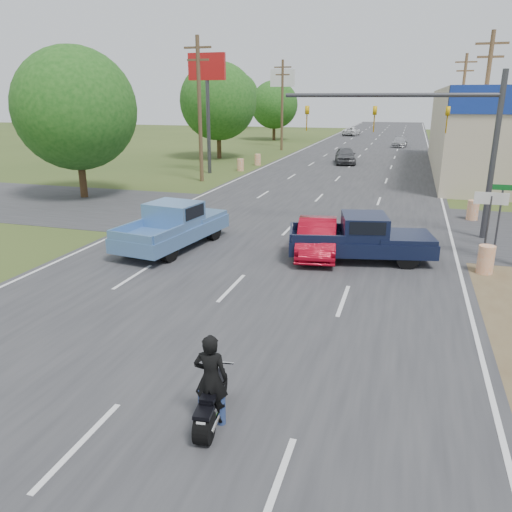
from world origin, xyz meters
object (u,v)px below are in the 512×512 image
(red_convertible, at_px, (317,238))
(blue_pickup, at_px, (175,225))
(distant_car_silver, at_px, (400,142))
(distant_car_white, at_px, (351,131))
(motorcycle, at_px, (211,405))
(navy_pickup, at_px, (364,238))
(rider, at_px, (211,383))
(distant_car_grey, at_px, (345,156))

(red_convertible, relative_size, blue_pickup, 0.72)
(red_convertible, xyz_separation_m, distant_car_silver, (1.76, 47.95, -0.08))
(red_convertible, xyz_separation_m, distant_car_white, (-6.41, 66.20, -0.02))
(motorcycle, height_order, blue_pickup, blue_pickup)
(motorcycle, xyz_separation_m, distant_car_white, (-6.47, 77.39, 0.24))
(red_convertible, distance_m, motorcycle, 11.19)
(navy_pickup, distance_m, distant_car_silver, 48.15)
(rider, bearing_deg, distant_car_grey, -93.28)
(navy_pickup, relative_size, distant_car_white, 1.17)
(red_convertible, distance_m, blue_pickup, 5.81)
(blue_pickup, relative_size, distant_car_white, 1.22)
(rider, distance_m, distant_car_white, 77.63)
(blue_pickup, height_order, distant_car_silver, blue_pickup)
(distant_car_grey, bearing_deg, distant_car_silver, 67.02)
(distant_car_grey, relative_size, distant_car_white, 0.93)
(blue_pickup, xyz_separation_m, distant_car_white, (-0.63, 66.81, -0.27))
(red_convertible, bearing_deg, distant_car_white, 87.11)
(red_convertible, distance_m, distant_car_grey, 29.06)
(rider, relative_size, distant_car_grey, 0.39)
(distant_car_silver, bearing_deg, navy_pickup, -87.42)
(motorcycle, relative_size, distant_car_silver, 0.45)
(motorcycle, height_order, distant_car_grey, distant_car_grey)
(distant_car_silver, bearing_deg, rider, -89.13)
(motorcycle, bearing_deg, distant_car_white, 87.66)
(navy_pickup, xyz_separation_m, distant_car_grey, (-4.44, 29.14, -0.13))
(motorcycle, height_order, distant_car_silver, distant_car_silver)
(rider, xyz_separation_m, blue_pickup, (-5.84, 10.55, 0.07))
(rider, bearing_deg, red_convertible, -96.79)
(blue_pickup, relative_size, distant_car_grey, 1.31)
(motorcycle, bearing_deg, distant_car_silver, 81.25)
(red_convertible, xyz_separation_m, blue_pickup, (-5.77, -0.61, 0.25))
(rider, height_order, distant_car_silver, rider)
(distant_car_silver, distance_m, distant_car_white, 19.99)
(blue_pickup, bearing_deg, motorcycle, -53.09)
(rider, distance_m, distant_car_grey, 40.19)
(navy_pickup, bearing_deg, distant_car_silver, 167.99)
(distant_car_grey, bearing_deg, motorcycle, -96.15)
(navy_pickup, bearing_deg, distant_car_grey, 176.58)
(motorcycle, relative_size, distant_car_grey, 0.43)
(red_convertible, distance_m, distant_car_white, 66.51)
(distant_car_grey, bearing_deg, distant_car_white, 85.80)
(blue_pickup, relative_size, distant_car_silver, 1.38)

